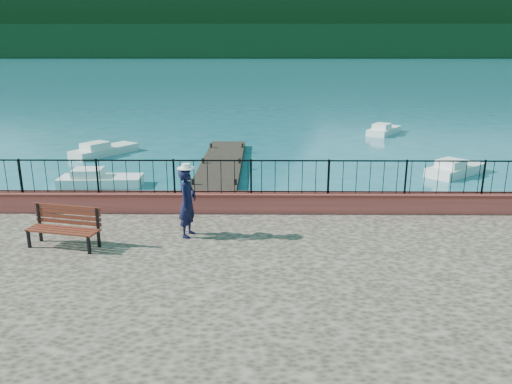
{
  "coord_description": "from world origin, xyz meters",
  "views": [
    {
      "loc": [
        -0.02,
        -10.05,
        5.8
      ],
      "look_at": [
        -0.14,
        2.0,
        2.3
      ],
      "focal_mm": 35.0,
      "sensor_mm": 36.0,
      "label": 1
    }
  ],
  "objects_px": {
    "person": "(188,203)",
    "boat_0": "(101,177)",
    "boat_5": "(384,128)",
    "park_bench": "(65,235)",
    "boat_2": "(456,166)",
    "boat_3": "(104,148)"
  },
  "relations": [
    {
      "from": "boat_3",
      "to": "boat_5",
      "type": "xyz_separation_m",
      "value": [
        17.42,
        7.22,
        0.0
      ]
    },
    {
      "from": "park_bench",
      "to": "boat_5",
      "type": "bearing_deg",
      "value": 73.59
    },
    {
      "from": "boat_3",
      "to": "person",
      "type": "bearing_deg",
      "value": -121.46
    },
    {
      "from": "person",
      "to": "boat_0",
      "type": "distance_m",
      "value": 10.51
    },
    {
      "from": "park_bench",
      "to": "boat_0",
      "type": "xyz_separation_m",
      "value": [
        -2.28,
        9.77,
        -1.09
      ]
    },
    {
      "from": "person",
      "to": "boat_3",
      "type": "relative_size",
      "value": 0.45
    },
    {
      "from": "boat_2",
      "to": "boat_0",
      "type": "bearing_deg",
      "value": 148.29
    },
    {
      "from": "boat_2",
      "to": "person",
      "type": "bearing_deg",
      "value": -174.11
    },
    {
      "from": "boat_3",
      "to": "boat_5",
      "type": "bearing_deg",
      "value": -33.03
    },
    {
      "from": "boat_5",
      "to": "park_bench",
      "type": "bearing_deg",
      "value": -175.63
    },
    {
      "from": "park_bench",
      "to": "person",
      "type": "height_order",
      "value": "person"
    },
    {
      "from": "boat_2",
      "to": "boat_3",
      "type": "distance_m",
      "value": 18.59
    },
    {
      "from": "boat_0",
      "to": "boat_3",
      "type": "relative_size",
      "value": 0.9
    },
    {
      "from": "boat_0",
      "to": "boat_5",
      "type": "relative_size",
      "value": 1.02
    },
    {
      "from": "person",
      "to": "boat_5",
      "type": "relative_size",
      "value": 0.51
    },
    {
      "from": "person",
      "to": "boat_0",
      "type": "bearing_deg",
      "value": 43.04
    },
    {
      "from": "park_bench",
      "to": "boat_2",
      "type": "bearing_deg",
      "value": 53.72
    },
    {
      "from": "boat_0",
      "to": "boat_2",
      "type": "bearing_deg",
      "value": 5.45
    },
    {
      "from": "boat_3",
      "to": "boat_2",
      "type": "bearing_deg",
      "value": -69.16
    },
    {
      "from": "park_bench",
      "to": "boat_2",
      "type": "relative_size",
      "value": 0.56
    },
    {
      "from": "park_bench",
      "to": "boat_3",
      "type": "xyz_separation_m",
      "value": [
        -4.14,
        16.4,
        -1.09
      ]
    },
    {
      "from": "park_bench",
      "to": "boat_2",
      "type": "distance_m",
      "value": 18.43
    }
  ]
}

